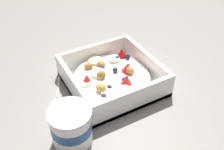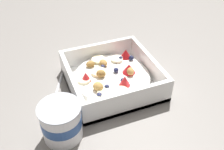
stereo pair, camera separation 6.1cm
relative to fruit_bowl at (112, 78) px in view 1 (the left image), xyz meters
name	(u,v)px [view 1 (the left image)]	position (x,y,z in m)	size (l,w,h in m)	color
ground_plane	(119,85)	(-0.01, 0.01, -0.02)	(2.40, 2.40, 0.00)	gray
fruit_bowl	(112,78)	(0.00, 0.00, 0.00)	(0.21, 0.21, 0.06)	white
spoon	(57,96)	(0.13, -0.02, -0.02)	(0.09, 0.17, 0.01)	silver
yogurt_cup	(71,126)	(0.15, 0.11, 0.02)	(0.08, 0.08, 0.08)	white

